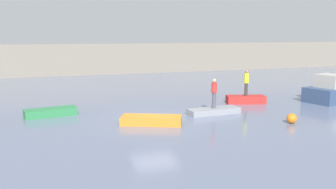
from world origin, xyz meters
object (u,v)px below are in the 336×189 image
Objects in this scene: rowboat_orange at (151,120)px; person_hiviz_shirt at (246,81)px; motorboat at (336,91)px; person_red_shirt at (214,92)px; rowboat_green at (51,112)px; rowboat_red at (246,99)px; rowboat_grey at (214,111)px; mooring_buoy at (292,118)px.

person_hiviz_shirt is (7.86, 3.50, 1.32)m from rowboat_orange.
person_red_shirt is at bearing -174.08° from motorboat.
rowboat_orange is 4.52m from person_red_shirt.
rowboat_green is 1.11× the size of rowboat_red.
person_red_shirt reaches higher than rowboat_grey.
motorboat is 6.71m from rowboat_red.
motorboat reaches higher than rowboat_orange.
mooring_buoy is at bearing -80.52° from rowboat_red.
rowboat_grey is at bearing 129.17° from mooring_buoy.
mooring_buoy is (2.85, -3.50, -1.07)m from person_red_shirt.
person_red_shirt reaches higher than rowboat_orange.
person_red_shirt is 0.99× the size of person_hiviz_shirt.
rowboat_green is at bearing 163.85° from person_red_shirt.
rowboat_green is 0.91× the size of rowboat_grey.
rowboat_orange is at bearing -168.36° from rowboat_grey.
person_hiviz_shirt is (3.63, 2.36, 0.18)m from person_red_shirt.
person_red_shirt is 4.34m from person_hiviz_shirt.
motorboat reaches higher than rowboat_red.
person_hiviz_shirt reaches higher than rowboat_green.
person_hiviz_shirt reaches higher than rowboat_grey.
person_hiviz_shirt reaches higher than mooring_buoy.
rowboat_red is at bearing 180.00° from person_hiviz_shirt.
motorboat is 14.61m from rowboat_orange.
motorboat is 6.75m from person_hiviz_shirt.
mooring_buoy is at bearing -97.56° from person_hiviz_shirt.
rowboat_green is 5.35× the size of mooring_buoy.
motorboat is at bearing 32.66° from rowboat_orange.
mooring_buoy is (12.06, -6.17, 0.05)m from rowboat_green.
person_red_shirt is at bearing 129.17° from mooring_buoy.
motorboat is at bearing -14.19° from rowboat_green.
person_red_shirt is (-0.00, 0.00, 1.17)m from rowboat_grey.
rowboat_red is at bearing 82.44° from mooring_buoy.
rowboat_orange is at bearing -164.93° from person_red_shirt.
rowboat_red is at bearing 29.60° from rowboat_grey.
motorboat is 2.11× the size of rowboat_red.
motorboat is 1.91× the size of rowboat_green.
rowboat_green reaches higher than rowboat_orange.
motorboat is 3.13× the size of person_red_shirt.
person_red_shirt is 4.65m from mooring_buoy.
rowboat_orange is at bearing -171.35° from motorboat.
rowboat_grey is at bearing -146.96° from person_hiviz_shirt.
person_red_shirt is 3.26× the size of mooring_buoy.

